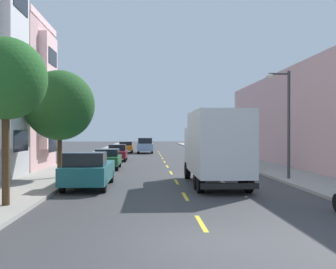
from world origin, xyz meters
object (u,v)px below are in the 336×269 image
(parked_wagon_silver, at_px, (229,158))
(parked_sedan_forest, at_px, (107,159))
(delivery_box_truck, at_px, (215,145))
(parked_sedan_orange, at_px, (126,147))
(parked_pickup_teal, at_px, (89,170))
(street_tree_nearest, at_px, (6,79))
(street_lamp, at_px, (286,115))
(street_tree_second, at_px, (60,105))
(moving_sky_sedan, at_px, (145,145))
(parked_hatchback_burgundy, at_px, (117,153))

(parked_wagon_silver, bearing_deg, parked_sedan_forest, 178.01)
(delivery_box_truck, bearing_deg, parked_sedan_orange, 100.25)
(parked_pickup_teal, bearing_deg, street_tree_nearest, -111.06)
(street_tree_nearest, xyz_separation_m, street_lamp, (12.33, 7.58, -0.89))
(street_tree_second, distance_m, parked_pickup_teal, 5.14)
(delivery_box_truck, xyz_separation_m, moving_sky_sedan, (-3.60, 32.20, -1.03))
(parked_sedan_forest, relative_size, moving_sky_sedan, 0.94)
(parked_hatchback_burgundy, distance_m, parked_sedan_orange, 15.84)
(parked_wagon_silver, bearing_deg, parked_pickup_teal, -131.47)
(parked_sedan_forest, xyz_separation_m, moving_sky_sedan, (2.62, 22.45, 0.24))
(parked_sedan_forest, distance_m, parked_wagon_silver, 8.80)
(moving_sky_sedan, bearing_deg, parked_wagon_silver, -74.84)
(delivery_box_truck, bearing_deg, parked_hatchback_burgundy, 108.77)
(street_tree_nearest, height_order, delivery_box_truck, street_tree_nearest)
(delivery_box_truck, xyz_separation_m, parked_sedan_orange, (-6.11, 33.81, -1.27))
(street_tree_nearest, distance_m, parked_hatchback_burgundy, 24.10)
(parked_hatchback_burgundy, bearing_deg, moving_sky_sedan, 80.03)
(street_lamp, height_order, parked_hatchback_burgundy, street_lamp)
(delivery_box_truck, bearing_deg, parked_pickup_teal, -176.27)
(street_lamp, height_order, parked_wagon_silver, street_lamp)
(parked_hatchback_burgundy, height_order, parked_wagon_silver, same)
(moving_sky_sedan, bearing_deg, parked_sedan_orange, 147.38)
(delivery_box_truck, height_order, parked_hatchback_burgundy, delivery_box_truck)
(street_tree_second, relative_size, delivery_box_truck, 0.78)
(street_tree_nearest, bearing_deg, delivery_box_truck, 35.05)
(parked_sedan_orange, distance_m, parked_wagon_silver, 25.86)
(parked_sedan_forest, bearing_deg, street_lamp, -37.47)
(parked_pickup_teal, height_order, parked_wagon_silver, parked_pickup_teal)
(parked_hatchback_burgundy, xyz_separation_m, moving_sky_sedan, (2.50, 14.24, 0.23))
(street_tree_second, height_order, parked_wagon_silver, street_tree_second)
(delivery_box_truck, xyz_separation_m, parked_hatchback_burgundy, (-6.10, 17.97, -1.26))
(moving_sky_sedan, bearing_deg, street_tree_second, -98.94)
(parked_sedan_forest, bearing_deg, delivery_box_truck, -57.46)
(parked_hatchback_burgundy, bearing_deg, parked_wagon_silver, -44.49)
(street_tree_second, relative_size, moving_sky_sedan, 1.23)
(street_tree_nearest, distance_m, parked_pickup_teal, 6.79)
(street_lamp, relative_size, parked_wagon_silver, 1.23)
(parked_sedan_orange, bearing_deg, street_tree_second, -93.88)
(street_tree_nearest, distance_m, delivery_box_truck, 10.31)
(parked_sedan_forest, bearing_deg, parked_sedan_orange, 89.73)
(parked_sedan_forest, xyz_separation_m, parked_pickup_teal, (0.09, -10.16, 0.08))
(street_tree_nearest, bearing_deg, parked_sedan_forest, 82.74)
(street_tree_nearest, xyz_separation_m, parked_sedan_forest, (1.98, 15.51, -3.71))
(parked_pickup_teal, bearing_deg, parked_wagon_silver, 48.53)
(street_tree_second, bearing_deg, parked_hatchback_burgundy, 82.04)
(parked_sedan_forest, relative_size, parked_sedan_orange, 1.00)
(street_lamp, relative_size, parked_pickup_teal, 1.09)
(street_tree_second, bearing_deg, street_lamp, -5.31)
(moving_sky_sedan, bearing_deg, parked_pickup_teal, -94.45)
(street_tree_second, relative_size, parked_wagon_silver, 1.25)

